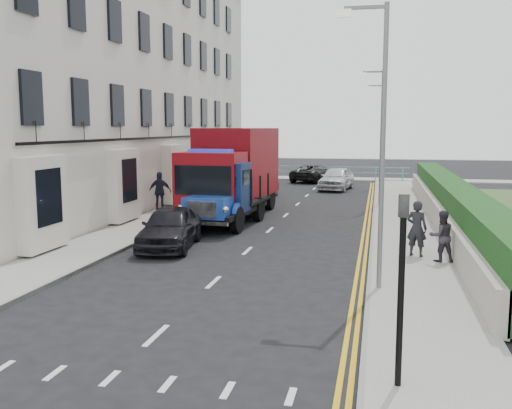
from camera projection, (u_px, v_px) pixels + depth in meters
name	position (u px, v px, depth m)	size (l,w,h in m)	color
ground	(232.00, 265.00, 17.09)	(120.00, 120.00, 0.00)	black
pavement_west	(174.00, 214.00, 26.89)	(2.40, 38.00, 0.12)	gray
pavement_east	(403.00, 221.00, 24.69)	(2.60, 38.00, 0.12)	gray
promenade	(324.00, 179.00, 45.17)	(30.00, 2.50, 0.12)	gray
sea_plane	(346.00, 159.00, 75.21)	(120.00, 120.00, 0.00)	slate
terrace_west	(122.00, 70.00, 30.70)	(6.31, 30.20, 14.25)	silver
garden_east	(450.00, 203.00, 24.18)	(1.45, 28.00, 1.75)	#B2AD9E
seafront_railing	(323.00, 173.00, 44.33)	(13.00, 0.08, 1.11)	#59B2A5
lamp_near	(378.00, 131.00, 13.74)	(1.23, 0.18, 7.00)	slate
lamp_mid	(379.00, 129.00, 29.24)	(1.23, 0.18, 7.00)	slate
lamp_far	(379.00, 129.00, 38.93)	(1.23, 0.18, 7.00)	slate
traffic_signal	(402.00, 262.00, 8.59)	(0.16, 0.20, 3.10)	black
bedford_lorry	(222.00, 199.00, 23.18)	(2.60, 5.76, 2.65)	black
red_lorry	(233.00, 170.00, 26.17)	(2.95, 7.86, 4.06)	black
parked_car_front	(170.00, 227.00, 19.48)	(1.68, 4.18, 1.42)	black
parked_car_mid	(237.00, 196.00, 28.12)	(1.60, 4.58, 1.51)	#5D85C8
parked_car_rear	(259.00, 185.00, 33.23)	(2.08, 5.12, 1.49)	#B4B3B8
seafront_car_left	(314.00, 173.00, 43.28)	(2.19, 4.76, 1.32)	black
seafront_car_right	(336.00, 178.00, 37.67)	(1.79, 4.44, 1.51)	silver
pedestrian_east_near	(417.00, 228.00, 17.63)	(0.63, 0.42, 1.74)	black
pedestrian_east_far	(442.00, 236.00, 16.92)	(0.75, 0.58, 1.54)	#352E38
pedestrian_west_near	(160.00, 191.00, 27.27)	(1.09, 0.46, 1.87)	#1C1F33
pedestrian_west_far	(203.00, 180.00, 33.94)	(0.86, 0.56, 1.75)	#382928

